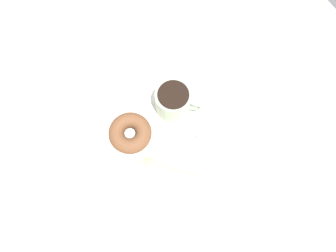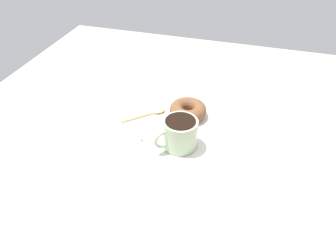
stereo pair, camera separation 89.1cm
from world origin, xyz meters
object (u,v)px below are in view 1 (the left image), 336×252
object	(u,v)px
coffee_cup	(174,101)
donut	(130,133)
sugar_cube	(200,138)
spoon	(157,165)

from	to	relation	value
coffee_cup	donut	world-z (taller)	coffee_cup
donut	sugar_cube	size ratio (longest dim) A/B	7.25
coffee_cup	spoon	world-z (taller)	coffee_cup
coffee_cup	spoon	size ratio (longest dim) A/B	0.91
spoon	sugar_cube	bearing A→B (deg)	-89.21
spoon	donut	bearing A→B (deg)	10.26
donut	spoon	bearing A→B (deg)	-169.74
coffee_cup	spoon	bearing A→B (deg)	133.94
sugar_cube	donut	bearing A→B (deg)	55.38
donut	sugar_cube	bearing A→B (deg)	-124.62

